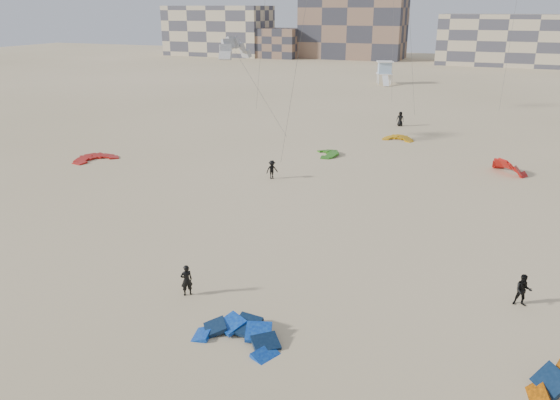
% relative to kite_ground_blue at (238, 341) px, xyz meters
% --- Properties ---
extents(ground, '(320.00, 320.00, 0.00)m').
position_rel_kite_ground_blue_xyz_m(ground, '(-0.74, 2.76, 0.00)').
color(ground, beige).
rests_on(ground, ground).
extents(kite_ground_blue, '(4.19, 4.38, 2.23)m').
position_rel_kite_ground_blue_xyz_m(kite_ground_blue, '(0.00, 0.00, 0.00)').
color(kite_ground_blue, blue).
rests_on(kite_ground_blue, ground).
extents(kite_ground_red, '(5.33, 5.24, 1.02)m').
position_rel_kite_ground_blue_xyz_m(kite_ground_red, '(-25.38, 21.64, 0.00)').
color(kite_ground_red, '#C10009').
rests_on(kite_ground_red, ground).
extents(kite_ground_green, '(4.10, 3.99, 1.10)m').
position_rel_kite_ground_blue_xyz_m(kite_ground_green, '(-5.67, 31.46, 0.00)').
color(kite_ground_green, '#307713').
rests_on(kite_ground_green, ground).
extents(kite_ground_red_far, '(4.83, 4.83, 3.48)m').
position_rel_kite_ground_blue_xyz_m(kite_ground_red_far, '(10.72, 31.43, 0.00)').
color(kite_ground_red_far, '#C10009').
rests_on(kite_ground_red_far, ground).
extents(kite_ground_yellow, '(3.15, 3.33, 1.26)m').
position_rel_kite_ground_blue_xyz_m(kite_ground_yellow, '(-0.43, 40.38, 0.00)').
color(kite_ground_yellow, orange).
rests_on(kite_ground_yellow, ground).
extents(kitesurfer_main, '(0.69, 0.69, 1.62)m').
position_rel_kite_ground_blue_xyz_m(kitesurfer_main, '(-4.07, 2.66, 0.81)').
color(kitesurfer_main, black).
rests_on(kitesurfer_main, ground).
extents(kitesurfer_b, '(0.85, 0.70, 1.62)m').
position_rel_kite_ground_blue_xyz_m(kitesurfer_b, '(11.35, 7.71, 0.81)').
color(kitesurfer_b, black).
rests_on(kitesurfer_b, ground).
extents(kitesurfer_c, '(1.13, 1.14, 1.58)m').
position_rel_kite_ground_blue_xyz_m(kitesurfer_c, '(-7.65, 22.27, 0.79)').
color(kitesurfer_c, black).
rests_on(kitesurfer_c, ground).
extents(kitesurfer_e, '(0.88, 0.60, 1.75)m').
position_rel_kite_ground_blue_xyz_m(kitesurfer_e, '(-1.56, 47.86, 0.87)').
color(kitesurfer_e, black).
rests_on(kitesurfer_e, ground).
extents(kite_fly_grey, '(7.52, 4.62, 10.20)m').
position_rel_kite_ground_blue_xyz_m(kite_fly_grey, '(-15.62, 31.94, 9.55)').
color(kite_fly_grey, silver).
rests_on(kite_fly_grey, ground).
extents(lifeguard_tower_far, '(3.68, 6.09, 4.14)m').
position_rel_kite_ground_blue_xyz_m(lifeguard_tower_far, '(-11.22, 85.46, 2.05)').
color(lifeguard_tower_far, white).
rests_on(lifeguard_tower_far, ground).
extents(condo_west_a, '(30.00, 15.00, 14.00)m').
position_rel_kite_ground_blue_xyz_m(condo_west_a, '(-70.74, 132.76, 7.00)').
color(condo_west_a, '#C9B793').
rests_on(condo_west_a, ground).
extents(condo_west_b, '(28.00, 14.00, 18.00)m').
position_rel_kite_ground_blue_xyz_m(condo_west_b, '(-30.74, 136.76, 9.00)').
color(condo_west_b, '#80614D').
rests_on(condo_west_b, ground).
extents(condo_mid, '(32.00, 16.00, 12.00)m').
position_rel_kite_ground_blue_xyz_m(condo_mid, '(9.26, 132.76, 6.00)').
color(condo_mid, '#C9B793').
rests_on(condo_mid, ground).
extents(condo_fill_left, '(12.00, 10.00, 8.00)m').
position_rel_kite_ground_blue_xyz_m(condo_fill_left, '(-50.74, 130.76, 4.00)').
color(condo_fill_left, '#80614D').
rests_on(condo_fill_left, ground).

